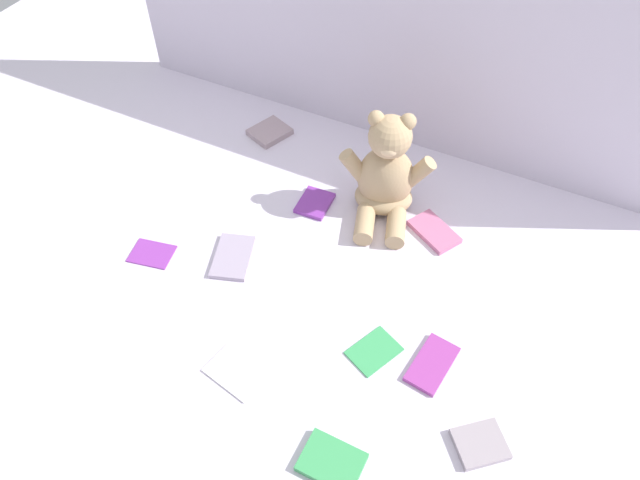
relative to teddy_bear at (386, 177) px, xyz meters
name	(u,v)px	position (x,y,z in m)	size (l,w,h in m)	color
ground_plane	(329,236)	(-0.08, -0.15, -0.11)	(3.20, 3.20, 0.00)	silver
backdrop_drape	(406,44)	(-0.08, 0.29, 0.19)	(1.68, 0.03, 0.60)	silver
teddy_bear	(386,177)	(0.00, 0.00, 0.00)	(0.24, 0.24, 0.29)	tan
book_case_0	(233,257)	(-0.26, -0.33, -0.10)	(0.09, 0.14, 0.01)	#A293AB
book_case_1	(315,203)	(-0.16, -0.07, -0.10)	(0.08, 0.10, 0.01)	purple
book_case_2	(434,232)	(0.15, -0.03, -0.10)	(0.08, 0.13, 0.01)	#BE648E
book_case_3	(374,351)	(0.15, -0.41, -0.10)	(0.08, 0.11, 0.01)	#39A059
book_case_4	(270,132)	(-0.41, 0.13, -0.10)	(0.09, 0.11, 0.02)	#A58D95
book_case_5	(480,444)	(0.41, -0.51, -0.10)	(0.08, 0.10, 0.02)	#998C95
book_case_6	(152,253)	(-0.45, -0.40, -0.10)	(0.08, 0.10, 0.01)	purple
book_case_7	(432,364)	(0.27, -0.39, -0.10)	(0.07, 0.13, 0.01)	#9B3892
book_case_8	(332,462)	(0.17, -0.67, -0.10)	(0.09, 0.12, 0.02)	#3A9E57
book_case_9	(236,371)	(-0.09, -0.59, -0.10)	(0.09, 0.12, 0.01)	white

